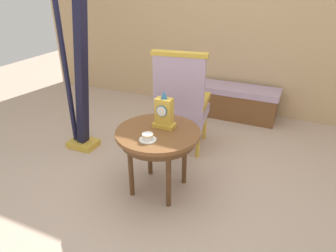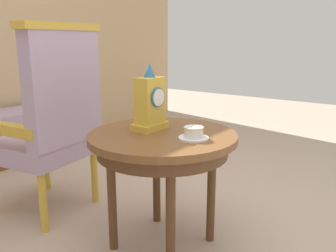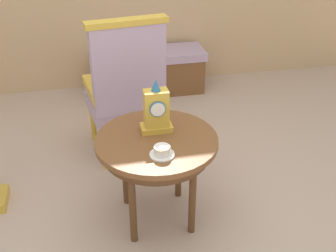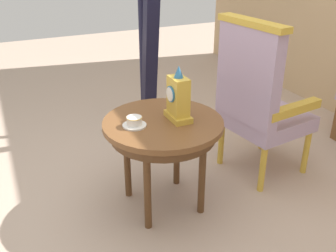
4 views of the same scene
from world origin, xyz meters
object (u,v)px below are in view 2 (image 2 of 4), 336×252
window_bench (10,136)px  teacup_left (194,134)px  mantel_clock (150,104)px  armchair (52,119)px  side_table (162,147)px

window_bench → teacup_left: bearing=-97.8°
teacup_left → window_bench: bearing=82.2°
mantel_clock → armchair: bearing=99.0°
armchair → window_bench: bearing=72.0°
armchair → window_bench: 1.26m
side_table → window_bench: 1.95m
side_table → armchair: armchair is taller
side_table → teacup_left: size_ratio=5.21×
teacup_left → window_bench: 2.14m
mantel_clock → side_table: bearing=-101.1°
side_table → mantel_clock: 0.23m
mantel_clock → armchair: (-0.11, 0.67, -0.15)m
armchair → teacup_left: bearing=-84.8°
armchair → window_bench: armchair is taller
side_table → teacup_left: 0.21m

